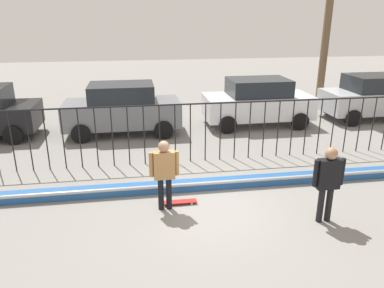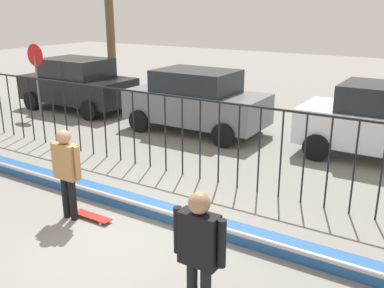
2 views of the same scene
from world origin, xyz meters
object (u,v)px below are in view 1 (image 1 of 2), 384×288
parked_car_gray (122,108)px  parked_car_white (257,102)px  skateboarder (164,169)px  skateboard (180,202)px  parked_car_silver (374,97)px  camera_operator (328,178)px

parked_car_gray → parked_car_white: (5.40, 0.29, 0.00)m
skateboarder → skateboard: (0.38, 0.17, -0.95)m
skateboarder → parked_car_white: 7.78m
skateboarder → parked_car_gray: 6.24m
parked_car_gray → parked_car_silver: same height
skateboarder → camera_operator: 3.58m
skateboard → skateboarder: bearing=-157.2°
parked_car_silver → camera_operator: bearing=-133.0°
camera_operator → parked_car_white: size_ratio=0.40×
camera_operator → parked_car_silver: parked_car_silver is taller
skateboarder → camera_operator: camera_operator is taller
camera_operator → parked_car_gray: parked_car_gray is taller
parked_car_gray → camera_operator: bearing=-60.8°
skateboarder → parked_car_white: bearing=53.8°
skateboarder → parked_car_silver: size_ratio=0.39×
skateboard → parked_car_silver: bearing=33.1°
skateboarder → skateboard: size_ratio=2.11×
camera_operator → parked_car_white: bearing=-51.7°
parked_car_white → parked_car_silver: bearing=-0.6°
parked_car_gray → parked_car_white: bearing=0.7°
skateboard → parked_car_white: bearing=56.0°
skateboard → parked_car_gray: 6.22m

